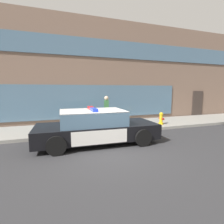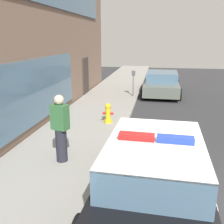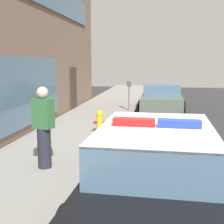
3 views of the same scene
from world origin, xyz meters
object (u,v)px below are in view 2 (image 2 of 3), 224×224
pedestrian_on_sidewalk (60,129)px  car_down_street (162,83)px  fire_hydrant (108,113)px  parking_meter (133,79)px  police_cruiser (154,172)px

pedestrian_on_sidewalk → car_down_street: bearing=-178.8°
fire_hydrant → parking_meter: parking_meter is taller
police_cruiser → fire_hydrant: bearing=23.5°
pedestrian_on_sidewalk → parking_meter: pedestrian_on_sidewalk is taller
police_cruiser → car_down_street: bearing=0.7°
car_down_street → pedestrian_on_sidewalk: (-9.36, 2.51, 0.38)m
fire_hydrant → parking_meter: size_ratio=0.54×
police_cruiser → parking_meter: (9.07, 1.30, 0.40)m
fire_hydrant → pedestrian_on_sidewalk: (-3.24, 0.56, 0.51)m
police_cruiser → pedestrian_on_sidewalk: size_ratio=2.90×
fire_hydrant → car_down_street: bearing=-17.7°
pedestrian_on_sidewalk → parking_meter: (7.91, -1.01, 0.07)m
fire_hydrant → parking_meter: 4.73m
fire_hydrant → car_down_street: 6.43m
police_cruiser → parking_meter: 9.17m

